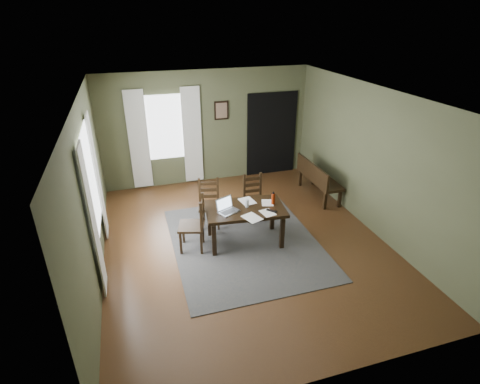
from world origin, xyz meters
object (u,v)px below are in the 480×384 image
object	(u,v)px
chair_end	(195,225)
laptop	(227,208)
chair_back_left	(209,204)
water_bottle	(273,198)
bench	(317,177)
dining_table	(245,212)
chair_back_right	(254,198)

from	to	relation	value
chair_end	laptop	bearing A→B (deg)	99.40
chair_back_left	water_bottle	bearing A→B (deg)	-25.93
bench	water_bottle	world-z (taller)	water_bottle
chair_back_left	dining_table	bearing A→B (deg)	-46.18
chair_back_left	laptop	xyz separation A→B (m)	(0.14, -0.81, 0.31)
chair_back_right	laptop	xyz separation A→B (m)	(-0.80, -0.83, 0.32)
chair_back_right	chair_back_left	bearing A→B (deg)	-177.70
chair_end	laptop	size ratio (longest dim) A/B	2.37
chair_end	water_bottle	distance (m)	1.48
bench	laptop	bearing A→B (deg)	118.59
chair_back_right	laptop	distance (m)	1.20
bench	laptop	distance (m)	2.84
dining_table	chair_back_right	distance (m)	0.94
dining_table	water_bottle	distance (m)	0.57
dining_table	water_bottle	bearing A→B (deg)	4.93
dining_table	water_bottle	world-z (taller)	water_bottle
chair_end	water_bottle	size ratio (longest dim) A/B	4.30
bench	water_bottle	distance (m)	2.12
chair_back_right	water_bottle	world-z (taller)	water_bottle
dining_table	chair_back_left	distance (m)	0.94
bench	laptop	size ratio (longest dim) A/B	3.40
dining_table	water_bottle	size ratio (longest dim) A/B	6.31
dining_table	chair_end	world-z (taller)	chair_end
dining_table	chair_back_right	size ratio (longest dim) A/B	1.62
dining_table	chair_back_left	world-z (taller)	chair_back_left
chair_end	chair_back_right	world-z (taller)	chair_end
laptop	dining_table	bearing A→B (deg)	-20.33
chair_back_right	water_bottle	xyz separation A→B (m)	(0.08, -0.82, 0.37)
chair_back_left	water_bottle	world-z (taller)	chair_back_left
chair_end	chair_back_left	world-z (taller)	chair_end
chair_end	water_bottle	bearing A→B (deg)	104.09
chair_back_left	water_bottle	distance (m)	1.34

